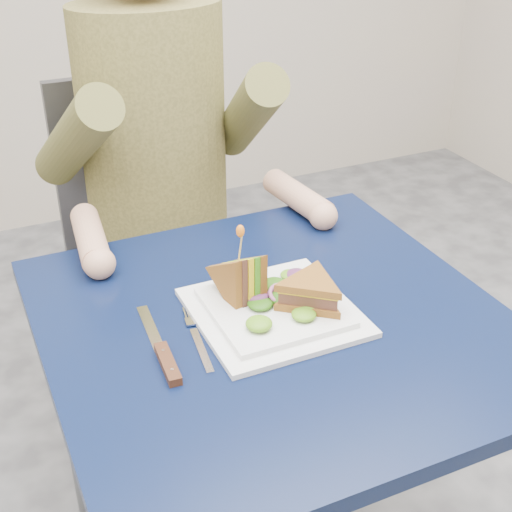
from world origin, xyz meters
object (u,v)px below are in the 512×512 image
chair (151,230)px  sandwich_flat (311,292)px  diner (154,103)px  sandwich_upright (241,280)px  fork (198,340)px  plate (274,310)px  knife (164,357)px  table (275,356)px

chair → sandwich_flat: bearing=-85.7°
diner → sandwich_flat: bearing=-84.9°
diner → sandwich_upright: diner is taller
diner → sandwich_upright: (-0.04, -0.57, -0.13)m
sandwich_flat → fork: (-0.20, 0.01, -0.04)m
plate → knife: size_ratio=1.17×
chair → plate: chair is taller
chair → sandwich_flat: (0.06, -0.76, 0.23)m
plate → table: bearing=-100.5°
sandwich_upright → plate: bearing=-48.4°
table → fork: bearing=-177.7°
plate → knife: bearing=-169.0°
sandwich_flat → knife: (-0.26, -0.01, -0.04)m
sandwich_flat → knife: sandwich_flat is taller
diner → plate: size_ratio=2.87×
plate → fork: 0.14m
table → diner: size_ratio=1.01×
diner → fork: diner is taller
plate → sandwich_flat: sandwich_flat is taller
sandwich_upright → knife: (-0.16, -0.08, -0.05)m
knife → plate: bearing=11.0°
plate → fork: bearing=-173.4°
diner → chair: bearing=90.0°
sandwich_flat → plate: bearing=155.6°
chair → sandwich_flat: 0.79m
sandwich_upright → sandwich_flat: bearing=-36.4°
sandwich_upright → fork: bearing=-148.8°
chair → sandwich_flat: chair is taller
plate → fork: (-0.14, -0.02, -0.01)m
fork → knife: (-0.06, -0.02, 0.00)m
fork → knife: size_ratio=0.81×
table → sandwich_flat: bearing=-14.2°
table → diner: (-0.00, 0.63, 0.26)m
fork → diner: bearing=77.7°
plate → knife: 0.21m
plate → knife: plate is taller
table → sandwich_upright: (-0.04, 0.06, 0.13)m
sandwich_upright → fork: sandwich_upright is taller
table → knife: bearing=-171.8°
table → diner: 0.68m
fork → knife: knife is taller
diner → sandwich_flat: diner is taller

